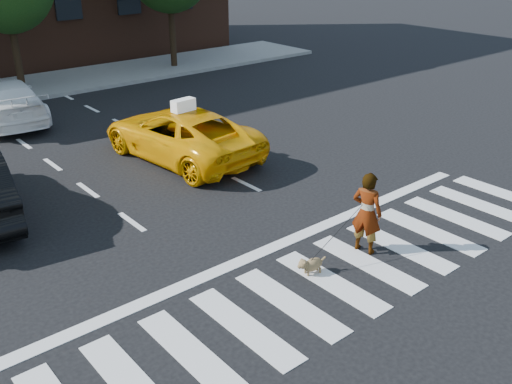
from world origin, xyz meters
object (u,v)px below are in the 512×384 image
Objects in this scene: white_suv at (6,101)px; woman at (367,213)px; taxi at (181,134)px; dog at (311,265)px.

woman reaches higher than white_suv.
taxi is at bearing -16.46° from woman.
dog is at bearing 101.12° from white_suv.
white_suv is 13.38m from woman.
taxi is 7.00m from white_suv.
white_suv is 13.13m from dog.
woman is at bearing 12.31° from dog.
woman reaches higher than taxi.
woman reaches higher than dog.
taxi is at bearing 117.92° from white_suv.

